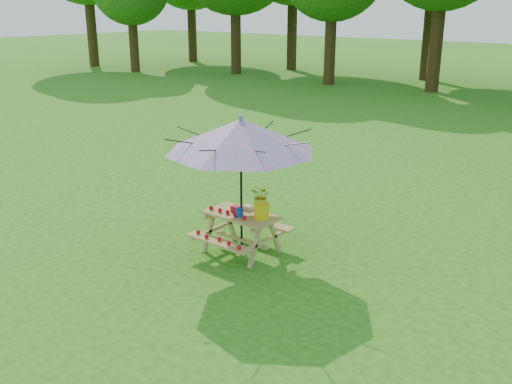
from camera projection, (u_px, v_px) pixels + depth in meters
The scene contains 5 objects.
picnic_table at pixel (241, 234), 9.22m from camera, with size 1.20×1.32×0.67m.
patio_umbrella at pixel (241, 136), 8.72m from camera, with size 2.80×2.80×2.27m.
produce_bins at pixel (240, 210), 9.13m from camera, with size 0.31×0.46×0.13m.
tomatoes_row at pixel (227, 213), 9.06m from camera, with size 0.77×0.13×0.07m, color red, non-canonical shape.
flower_bucket at pixel (262, 201), 8.85m from camera, with size 0.33×0.28×0.54m.
Camera 1 is at (8.05, -2.38, 3.87)m, focal length 40.00 mm.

